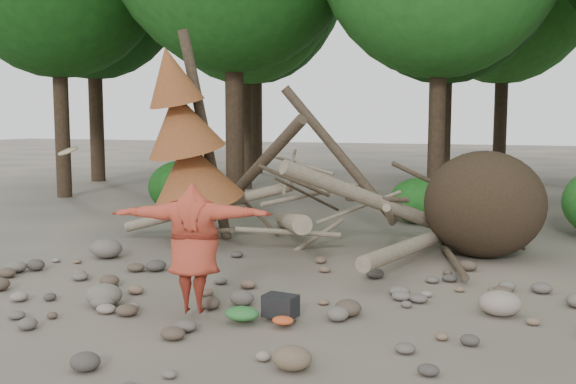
% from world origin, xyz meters
% --- Properties ---
extents(ground, '(120.00, 120.00, 0.00)m').
position_xyz_m(ground, '(0.00, 0.00, 0.00)').
color(ground, '#514C44').
rests_on(ground, ground).
extents(deadfall_pile, '(8.55, 5.24, 3.30)m').
position_xyz_m(deadfall_pile, '(2.02, 4.24, 0.95)').
color(deadfall_pile, '#332619').
rests_on(deadfall_pile, ground).
extents(dead_conifer, '(2.06, 2.16, 4.35)m').
position_xyz_m(dead_conifer, '(-3.12, 3.37, 2.11)').
color(dead_conifer, '#4C3F30').
rests_on(dead_conifer, ground).
extents(bush_left, '(1.80, 1.80, 1.44)m').
position_xyz_m(bush_left, '(-5.50, 7.20, 0.72)').
color(bush_left, '#164D14').
rests_on(bush_left, ground).
extents(bush_mid, '(1.40, 1.40, 1.12)m').
position_xyz_m(bush_mid, '(0.80, 7.80, 0.56)').
color(bush_mid, '#1F621C').
rests_on(bush_mid, ground).
extents(frisbee_thrower, '(3.46, 1.12, 2.10)m').
position_xyz_m(frisbee_thrower, '(-0.57, -0.86, 0.91)').
color(frisbee_thrower, '#B03B27').
rests_on(frisbee_thrower, ground).
extents(backpack, '(0.45, 0.32, 0.28)m').
position_xyz_m(backpack, '(0.52, -0.58, 0.14)').
color(backpack, black).
rests_on(backpack, ground).
extents(cloth_green, '(0.44, 0.37, 0.17)m').
position_xyz_m(cloth_green, '(0.11, -0.86, 0.08)').
color(cloth_green, '#2D7131').
rests_on(cloth_green, ground).
extents(cloth_orange, '(0.27, 0.22, 0.10)m').
position_xyz_m(cloth_orange, '(0.65, -0.84, 0.05)').
color(cloth_orange, '#C64C22').
rests_on(cloth_orange, ground).
extents(boulder_front_left, '(0.51, 0.46, 0.31)m').
position_xyz_m(boulder_front_left, '(-1.99, -0.84, 0.15)').
color(boulder_front_left, slate).
rests_on(boulder_front_left, ground).
extents(boulder_front_right, '(0.41, 0.37, 0.25)m').
position_xyz_m(boulder_front_right, '(1.22, -2.02, 0.12)').
color(boulder_front_right, brown).
rests_on(boulder_front_right, ground).
extents(boulder_mid_right, '(0.54, 0.49, 0.32)m').
position_xyz_m(boulder_mid_right, '(3.10, 0.67, 0.16)').
color(boulder_mid_right, gray).
rests_on(boulder_mid_right, ground).
extents(boulder_mid_left, '(0.59, 0.53, 0.36)m').
position_xyz_m(boulder_mid_left, '(-3.87, 1.71, 0.18)').
color(boulder_mid_left, '#6A6259').
rests_on(boulder_mid_left, ground).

